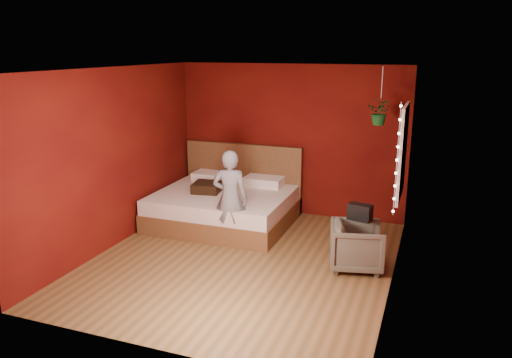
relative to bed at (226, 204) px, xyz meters
name	(u,v)px	position (x,y,z in m)	size (l,w,h in m)	color
floor	(243,260)	(0.85, -1.38, -0.31)	(4.50, 4.50, 0.00)	brown
room_walls	(242,141)	(0.85, -1.38, 1.37)	(4.04, 4.54, 2.62)	#62130A
window	(402,152)	(2.81, -0.48, 1.19)	(0.05, 0.97, 1.27)	white
fairy_lights	(397,160)	(2.79, -1.00, 1.19)	(0.04, 0.04, 1.45)	silver
bed	(226,204)	(0.00, 0.00, 0.00)	(2.18, 1.85, 1.20)	brown
person	(230,198)	(0.46, -0.88, 0.41)	(0.52, 0.34, 1.44)	gray
armchair	(357,246)	(2.36, -1.08, 0.00)	(0.67, 0.69, 0.63)	#625D4D
handbag	(360,212)	(2.36, -0.92, 0.42)	(0.31, 0.16, 0.22)	black
throw_pillow	(207,187)	(-0.27, -0.16, 0.31)	(0.44, 0.44, 0.16)	black
hanging_plant	(380,112)	(2.41, 0.22, 1.62)	(0.41, 0.38, 0.86)	silver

